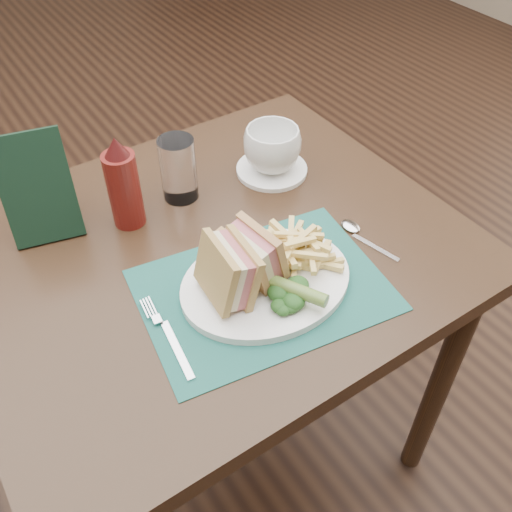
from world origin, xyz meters
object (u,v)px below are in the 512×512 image
(placemat, at_px, (263,290))
(drinking_glass, at_px, (178,169))
(sandwich_half_b, at_px, (244,259))
(check_presenter, at_px, (37,189))
(sandwich_half_a, at_px, (216,275))
(table_main, at_px, (220,363))
(coffee_cup, at_px, (272,149))
(plate, at_px, (266,282))
(saucer, at_px, (272,170))
(ketchup_bottle, at_px, (123,182))

(placemat, xyz_separation_m, drinking_glass, (0.01, 0.31, 0.06))
(sandwich_half_b, distance_m, check_presenter, 0.40)
(placemat, distance_m, sandwich_half_a, 0.11)
(table_main, bearing_deg, placemat, -84.48)
(placemat, relative_size, coffee_cup, 3.45)
(plate, height_order, check_presenter, check_presenter)
(sandwich_half_b, distance_m, drinking_glass, 0.29)
(coffee_cup, height_order, check_presenter, check_presenter)
(placemat, relative_size, sandwich_half_b, 4.03)
(plate, height_order, saucer, plate)
(coffee_cup, bearing_deg, drinking_glass, 170.42)
(saucer, distance_m, coffee_cup, 0.05)
(plate, xyz_separation_m, ketchup_bottle, (-0.12, 0.28, 0.08))
(sandwich_half_b, height_order, drinking_glass, drinking_glass)
(plate, distance_m, check_presenter, 0.44)
(sandwich_half_b, distance_m, coffee_cup, 0.34)
(plate, height_order, sandwich_half_a, sandwich_half_a)
(ketchup_bottle, bearing_deg, sandwich_half_a, -83.79)
(sandwich_half_b, distance_m, ketchup_bottle, 0.28)
(placemat, height_order, check_presenter, check_presenter)
(sandwich_half_b, xyz_separation_m, saucer, (0.23, 0.25, -0.06))
(placemat, relative_size, ketchup_bottle, 2.19)
(table_main, bearing_deg, ketchup_bottle, 124.20)
(placemat, bearing_deg, drinking_glass, 88.38)
(placemat, relative_size, check_presenter, 2.00)
(table_main, relative_size, check_presenter, 4.42)
(sandwich_half_b, xyz_separation_m, ketchup_bottle, (-0.09, 0.27, 0.02))
(sandwich_half_a, height_order, saucer, sandwich_half_a)
(table_main, distance_m, plate, 0.41)
(drinking_glass, distance_m, ketchup_bottle, 0.12)
(sandwich_half_a, relative_size, drinking_glass, 0.83)
(table_main, bearing_deg, sandwich_half_a, -116.11)
(plate, xyz_separation_m, check_presenter, (-0.26, 0.34, 0.09))
(sandwich_half_b, bearing_deg, drinking_glass, 77.29)
(plate, distance_m, drinking_glass, 0.31)
(coffee_cup, bearing_deg, ketchup_bottle, 176.73)
(sandwich_half_b, bearing_deg, ketchup_bottle, 101.70)
(ketchup_bottle, relative_size, check_presenter, 0.91)
(drinking_glass, relative_size, check_presenter, 0.64)
(sandwich_half_a, relative_size, coffee_cup, 0.91)
(sandwich_half_b, bearing_deg, table_main, 79.71)
(plate, relative_size, saucer, 2.00)
(sandwich_half_a, xyz_separation_m, check_presenter, (-0.17, 0.33, 0.03))
(sandwich_half_a, height_order, coffee_cup, sandwich_half_a)
(ketchup_bottle, height_order, check_presenter, check_presenter)
(sandwich_half_a, xyz_separation_m, saucer, (0.29, 0.26, -0.07))
(drinking_glass, xyz_separation_m, check_presenter, (-0.26, 0.04, 0.03))
(saucer, xyz_separation_m, coffee_cup, (0.00, 0.00, 0.05))
(plate, relative_size, sandwich_half_a, 2.79)
(saucer, relative_size, drinking_glass, 1.15)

